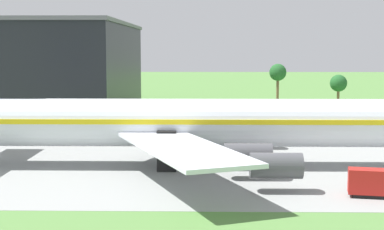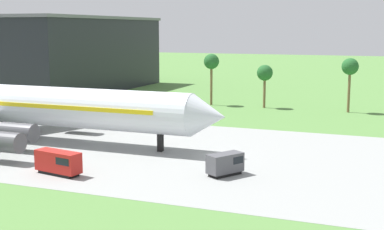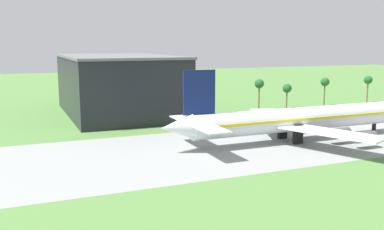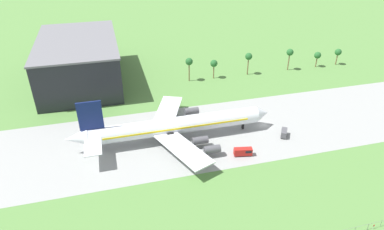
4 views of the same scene
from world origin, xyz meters
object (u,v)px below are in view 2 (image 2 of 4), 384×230
(baggage_tug, at_px, (59,162))
(terminal_building, at_px, (60,54))
(jet_airliner, at_px, (8,104))
(fuel_truck, at_px, (226,164))

(baggage_tug, height_order, terminal_building, terminal_building)
(jet_airliner, relative_size, terminal_building, 1.23)
(baggage_tug, relative_size, terminal_building, 0.11)
(baggage_tug, xyz_separation_m, terminal_building, (-54.25, 78.30, 9.07))
(jet_airliner, distance_m, terminal_building, 70.64)
(terminal_building, bearing_deg, fuel_truck, -44.00)
(jet_airliner, bearing_deg, fuel_truck, -12.29)
(baggage_tug, height_order, fuel_truck, baggage_tug)
(baggage_tug, distance_m, fuel_truck, 20.61)
(baggage_tug, bearing_deg, jet_airliner, 142.67)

